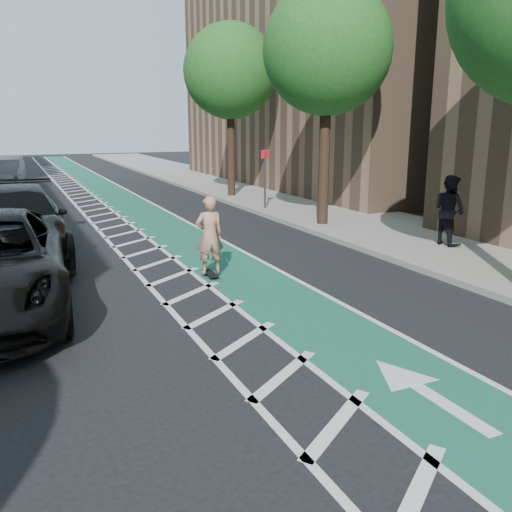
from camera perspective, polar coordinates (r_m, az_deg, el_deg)
ground at (r=8.63m, az=-10.56°, el=-10.36°), size 120.00×120.00×0.00m
bike_lane at (r=18.65m, az=-9.24°, el=2.83°), size 2.00×90.00×0.01m
buffer_strip at (r=18.32m, az=-13.76°, el=2.42°), size 1.40×90.00×0.01m
sidewalk_right at (r=21.26m, az=7.92°, el=4.41°), size 5.00×90.00×0.15m
curb_right at (r=20.06m, az=1.98°, el=3.99°), size 0.12×90.00×0.16m
building_right_far at (r=34.27m, az=11.08°, el=23.65°), size 14.00×22.00×19.00m
tree_r_c at (r=18.58m, az=7.60°, el=20.73°), size 4.20×4.20×7.90m
tree_r_d at (r=25.69m, az=-2.43°, el=18.87°), size 4.20×4.20×7.90m
sign_post at (r=21.91m, az=0.95°, el=8.18°), size 0.35×0.08×2.47m
skateboard at (r=12.71m, az=-4.83°, el=-1.84°), size 0.25×0.75×0.10m
skateboarder at (r=12.49m, az=-4.91°, el=2.22°), size 0.68×0.47×1.80m
suv_far at (r=15.39m, az=-24.19°, el=3.04°), size 2.83×6.58×1.89m
car_grey at (r=34.03m, az=-24.92°, el=8.05°), size 2.29×5.23×1.67m
pedestrian at (r=16.13m, az=19.66°, el=4.57°), size 0.74×0.95×1.96m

